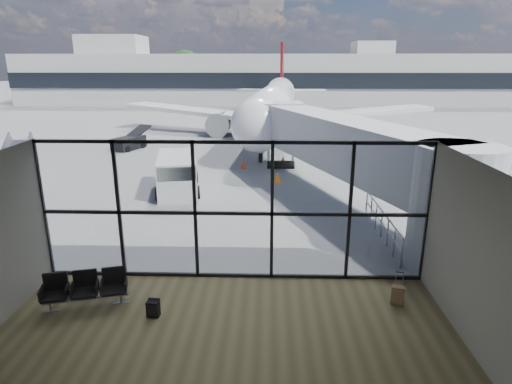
{
  "coord_description": "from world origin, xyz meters",
  "views": [
    {
      "loc": [
        1.07,
        -12.52,
        6.7
      ],
      "look_at": [
        0.62,
        3.0,
        1.99
      ],
      "focal_mm": 30.0,
      "sensor_mm": 36.0,
      "label": 1
    }
  ],
  "objects_px": {
    "backpack": "(153,309)",
    "mobile_stairs": "(16,171)",
    "suitcase": "(398,295)",
    "belt_loader": "(130,142)",
    "seating_row": "(85,287)",
    "service_van": "(177,174)",
    "airliner": "(274,104)"
  },
  "relations": [
    {
      "from": "seating_row",
      "to": "belt_loader",
      "type": "bearing_deg",
      "value": 89.73
    },
    {
      "from": "seating_row",
      "to": "suitcase",
      "type": "relative_size",
      "value": 2.39
    },
    {
      "from": "belt_loader",
      "to": "seating_row",
      "type": "bearing_deg",
      "value": -52.43
    },
    {
      "from": "suitcase",
      "to": "seating_row",
      "type": "bearing_deg",
      "value": -160.42
    },
    {
      "from": "airliner",
      "to": "belt_loader",
      "type": "distance_m",
      "value": 15.05
    },
    {
      "from": "mobile_stairs",
      "to": "belt_loader",
      "type": "bearing_deg",
      "value": 57.87
    },
    {
      "from": "seating_row",
      "to": "suitcase",
      "type": "height_order",
      "value": "seating_row"
    },
    {
      "from": "backpack",
      "to": "belt_loader",
      "type": "distance_m",
      "value": 24.94
    },
    {
      "from": "suitcase",
      "to": "airliner",
      "type": "bearing_deg",
      "value": 113.49
    },
    {
      "from": "airliner",
      "to": "service_van",
      "type": "distance_m",
      "value": 21.77
    },
    {
      "from": "suitcase",
      "to": "service_van",
      "type": "height_order",
      "value": "service_van"
    },
    {
      "from": "airliner",
      "to": "belt_loader",
      "type": "relative_size",
      "value": 9.14
    },
    {
      "from": "backpack",
      "to": "seating_row",
      "type": "bearing_deg",
      "value": 172.26
    },
    {
      "from": "airliner",
      "to": "service_van",
      "type": "xyz_separation_m",
      "value": [
        -5.35,
        -21.02,
        -1.79
      ]
    },
    {
      "from": "seating_row",
      "to": "service_van",
      "type": "xyz_separation_m",
      "value": [
        0.35,
        11.24,
        0.44
      ]
    },
    {
      "from": "seating_row",
      "to": "backpack",
      "type": "height_order",
      "value": "seating_row"
    },
    {
      "from": "seating_row",
      "to": "airliner",
      "type": "distance_m",
      "value": 32.84
    },
    {
      "from": "mobile_stairs",
      "to": "seating_row",
      "type": "bearing_deg",
      "value": -63.68
    },
    {
      "from": "backpack",
      "to": "suitcase",
      "type": "xyz_separation_m",
      "value": [
        6.88,
        0.84,
        0.05
      ]
    },
    {
      "from": "airliner",
      "to": "belt_loader",
      "type": "height_order",
      "value": "airliner"
    },
    {
      "from": "backpack",
      "to": "mobile_stairs",
      "type": "bearing_deg",
      "value": 137.08
    },
    {
      "from": "backpack",
      "to": "service_van",
      "type": "bearing_deg",
      "value": 105.26
    },
    {
      "from": "airliner",
      "to": "service_van",
      "type": "bearing_deg",
      "value": -99.9
    },
    {
      "from": "seating_row",
      "to": "belt_loader",
      "type": "relative_size",
      "value": 0.6
    },
    {
      "from": "service_van",
      "to": "mobile_stairs",
      "type": "relative_size",
      "value": 1.51
    },
    {
      "from": "seating_row",
      "to": "suitcase",
      "type": "bearing_deg",
      "value": -12.96
    },
    {
      "from": "backpack",
      "to": "airliner",
      "type": "xyz_separation_m",
      "value": [
        3.63,
        32.81,
        2.56
      ]
    },
    {
      "from": "suitcase",
      "to": "belt_loader",
      "type": "distance_m",
      "value": 27.23
    },
    {
      "from": "airliner",
      "to": "backpack",
      "type": "bearing_deg",
      "value": -91.94
    },
    {
      "from": "seating_row",
      "to": "airliner",
      "type": "relative_size",
      "value": 0.07
    },
    {
      "from": "seating_row",
      "to": "mobile_stairs",
      "type": "height_order",
      "value": "mobile_stairs"
    },
    {
      "from": "backpack",
      "to": "suitcase",
      "type": "distance_m",
      "value": 6.93
    }
  ]
}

